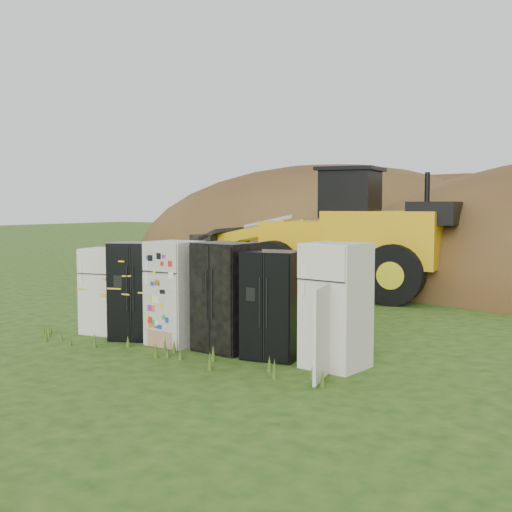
{
  "coord_description": "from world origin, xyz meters",
  "views": [
    {
      "loc": [
        6.38,
        -8.58,
        2.41
      ],
      "look_at": [
        -0.26,
        2.0,
        1.41
      ],
      "focal_mm": 45.0,
      "sensor_mm": 36.0,
      "label": 1
    }
  ],
  "objects": [
    {
      "name": "ground",
      "position": [
        0.0,
        0.0,
        0.0
      ],
      "size": [
        120.0,
        120.0,
        0.0
      ],
      "primitive_type": "plane",
      "color": "#204813",
      "rests_on": "ground"
    },
    {
      "name": "fridge_dark_mid",
      "position": [
        0.39,
        0.02,
        0.9
      ],
      "size": [
        0.99,
        0.84,
        1.79
      ],
      "primitive_type": null,
      "rotation": [
        0.0,
        0.0,
        -0.1
      ],
      "color": "black",
      "rests_on": "ground"
    },
    {
      "name": "dirt_mound_left",
      "position": [
        -5.13,
        15.26,
        0.0
      ],
      "size": [
        17.3,
        12.98,
        8.12
      ],
      "primitive_type": "ellipsoid",
      "color": "#482A17",
      "rests_on": "ground"
    },
    {
      "name": "fridge_leftmost",
      "position": [
        -2.38,
        0.02,
        0.8
      ],
      "size": [
        0.84,
        0.81,
        1.6
      ],
      "primitive_type": null,
      "rotation": [
        0.0,
        0.0,
        0.21
      ],
      "color": "silver",
      "rests_on": "ground"
    },
    {
      "name": "fridge_sticker",
      "position": [
        -0.63,
        -0.04,
        0.89
      ],
      "size": [
        0.83,
        0.77,
        1.79
      ],
      "primitive_type": null,
      "rotation": [
        0.0,
        0.0,
        -0.05
      ],
      "color": "silver",
      "rests_on": "ground"
    },
    {
      "name": "dirt_mound_back",
      "position": [
        -0.07,
        17.2,
        0.0
      ],
      "size": [
        19.16,
        12.78,
        7.31
      ],
      "primitive_type": "ellipsoid",
      "color": "#482A17",
      "rests_on": "ground"
    },
    {
      "name": "fridge_open_door",
      "position": [
        2.4,
        -0.02,
        0.93
      ],
      "size": [
        0.93,
        0.88,
        1.85
      ],
      "primitive_type": null,
      "rotation": [
        0.0,
        0.0,
        -0.13
      ],
      "color": "silver",
      "rests_on": "ground"
    },
    {
      "name": "fridge_black_right",
      "position": [
        1.31,
        -0.0,
        0.85
      ],
      "size": [
        0.95,
        0.83,
        1.69
      ],
      "primitive_type": null,
      "rotation": [
        0.0,
        0.0,
        0.16
      ],
      "color": "black",
      "rests_on": "ground"
    },
    {
      "name": "fridge_black_side",
      "position": [
        -1.49,
        -0.03,
        0.87
      ],
      "size": [
        1.11,
        1.01,
        1.74
      ],
      "primitive_type": null,
      "rotation": [
        0.0,
        0.0,
        0.39
      ],
      "color": "black",
      "rests_on": "ground"
    },
    {
      "name": "wheel_loader",
      "position": [
        -1.37,
        7.01,
        1.7
      ],
      "size": [
        7.3,
        3.65,
        3.39
      ],
      "primitive_type": null,
      "rotation": [
        0.0,
        0.0,
        0.12
      ],
      "color": "#CD9C0D",
      "rests_on": "ground"
    }
  ]
}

